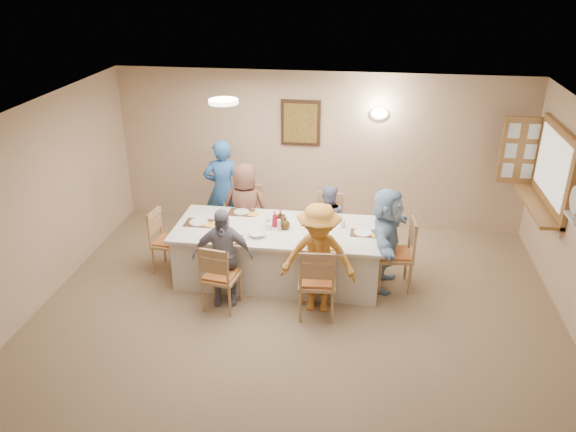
# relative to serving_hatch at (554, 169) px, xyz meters

# --- Properties ---
(ground) EXTENTS (7.00, 7.00, 0.00)m
(ground) POSITION_rel_serving_hatch_xyz_m (-3.21, -2.40, -1.50)
(ground) COLOR #90795F
(room_walls) EXTENTS (7.00, 7.00, 7.00)m
(room_walls) POSITION_rel_serving_hatch_xyz_m (-3.21, -2.40, 0.01)
(room_walls) COLOR tan
(room_walls) RESTS_ON ground
(wall_picture) EXTENTS (0.62, 0.05, 0.72)m
(wall_picture) POSITION_rel_serving_hatch_xyz_m (-3.51, 1.06, 0.20)
(wall_picture) COLOR black
(wall_picture) RESTS_ON room_walls
(wall_sconce) EXTENTS (0.26, 0.09, 0.18)m
(wall_sconce) POSITION_rel_serving_hatch_xyz_m (-2.31, 1.04, 0.40)
(wall_sconce) COLOR white
(wall_sconce) RESTS_ON room_walls
(ceiling_light) EXTENTS (0.36, 0.36, 0.05)m
(ceiling_light) POSITION_rel_serving_hatch_xyz_m (-4.21, -0.90, 0.97)
(ceiling_light) COLOR white
(ceiling_light) RESTS_ON room_walls
(serving_hatch) EXTENTS (0.06, 1.50, 1.15)m
(serving_hatch) POSITION_rel_serving_hatch_xyz_m (0.00, 0.00, 0.00)
(serving_hatch) COLOR olive
(serving_hatch) RESTS_ON room_walls
(hatch_sill) EXTENTS (0.30, 1.50, 0.05)m
(hatch_sill) POSITION_rel_serving_hatch_xyz_m (-0.12, 0.00, -0.53)
(hatch_sill) COLOR olive
(hatch_sill) RESTS_ON room_walls
(shutter_door) EXTENTS (0.55, 0.04, 1.00)m
(shutter_door) POSITION_rel_serving_hatch_xyz_m (-0.26, 0.76, 0.00)
(shutter_door) COLOR olive
(shutter_door) RESTS_ON room_walls
(dining_table) EXTENTS (2.78, 1.18, 0.76)m
(dining_table) POSITION_rel_serving_hatch_xyz_m (-3.57, -0.78, -1.12)
(dining_table) COLOR silver
(dining_table) RESTS_ON ground
(chair_back_left) EXTENTS (0.50, 0.50, 0.96)m
(chair_back_left) POSITION_rel_serving_hatch_xyz_m (-4.17, 0.02, -1.02)
(chair_back_left) COLOR tan
(chair_back_left) RESTS_ON ground
(chair_back_right) EXTENTS (0.47, 0.47, 0.91)m
(chair_back_right) POSITION_rel_serving_hatch_xyz_m (-2.97, 0.02, -1.04)
(chair_back_right) COLOR tan
(chair_back_right) RESTS_ON ground
(chair_front_left) EXTENTS (0.50, 0.50, 0.92)m
(chair_front_left) POSITION_rel_serving_hatch_xyz_m (-4.17, -1.58, -1.04)
(chair_front_left) COLOR tan
(chair_front_left) RESTS_ON ground
(chair_front_right) EXTENTS (0.50, 0.50, 0.97)m
(chair_front_right) POSITION_rel_serving_hatch_xyz_m (-2.97, -1.58, -1.01)
(chair_front_right) COLOR tan
(chair_front_right) RESTS_ON ground
(chair_left_end) EXTENTS (0.47, 0.47, 0.90)m
(chair_left_end) POSITION_rel_serving_hatch_xyz_m (-5.12, -0.78, -1.05)
(chair_left_end) COLOR tan
(chair_left_end) RESTS_ON ground
(chair_right_end) EXTENTS (0.51, 0.51, 0.99)m
(chair_right_end) POSITION_rel_serving_hatch_xyz_m (-2.02, -0.78, -1.00)
(chair_right_end) COLOR tan
(chair_right_end) RESTS_ON ground
(diner_back_left) EXTENTS (0.69, 0.45, 1.40)m
(diner_back_left) POSITION_rel_serving_hatch_xyz_m (-4.17, -0.10, -0.80)
(diner_back_left) COLOR brown
(diner_back_left) RESTS_ON ground
(diner_back_right) EXTENTS (0.56, 0.44, 1.14)m
(diner_back_right) POSITION_rel_serving_hatch_xyz_m (-2.97, -0.10, -0.93)
(diner_back_right) COLOR #797DA7
(diner_back_right) RESTS_ON ground
(diner_front_left) EXTENTS (0.87, 0.59, 1.30)m
(diner_front_left) POSITION_rel_serving_hatch_xyz_m (-4.17, -1.46, -0.85)
(diner_front_left) COLOR gray
(diner_front_left) RESTS_ON ground
(diner_front_right) EXTENTS (0.94, 0.55, 1.43)m
(diner_front_right) POSITION_rel_serving_hatch_xyz_m (-2.97, -1.46, -0.78)
(diner_front_right) COLOR orange
(diner_front_right) RESTS_ON ground
(diner_right_end) EXTENTS (1.44, 0.84, 1.41)m
(diner_right_end) POSITION_rel_serving_hatch_xyz_m (-2.15, -0.78, -0.80)
(diner_right_end) COLOR #97BEE3
(diner_right_end) RESTS_ON ground
(caregiver) EXTENTS (0.74, 0.63, 1.59)m
(caregiver) POSITION_rel_serving_hatch_xyz_m (-4.62, 0.37, -0.71)
(caregiver) COLOR #2F67B4
(caregiver) RESTS_ON ground
(placemat_fl) EXTENTS (0.37, 0.27, 0.01)m
(placemat_fl) POSITION_rel_serving_hatch_xyz_m (-4.17, -1.20, -0.74)
(placemat_fl) COLOR #472B19
(placemat_fl) RESTS_ON dining_table
(plate_fl) EXTENTS (0.25, 0.25, 0.02)m
(plate_fl) POSITION_rel_serving_hatch_xyz_m (-4.17, -1.20, -0.73)
(plate_fl) COLOR white
(plate_fl) RESTS_ON dining_table
(napkin_fl) EXTENTS (0.14, 0.14, 0.01)m
(napkin_fl) POSITION_rel_serving_hatch_xyz_m (-3.99, -1.25, -0.73)
(napkin_fl) COLOR yellow
(napkin_fl) RESTS_ON dining_table
(placemat_fr) EXTENTS (0.33, 0.25, 0.01)m
(placemat_fr) POSITION_rel_serving_hatch_xyz_m (-2.97, -1.20, -0.74)
(placemat_fr) COLOR #472B19
(placemat_fr) RESTS_ON dining_table
(plate_fr) EXTENTS (0.23, 0.23, 0.01)m
(plate_fr) POSITION_rel_serving_hatch_xyz_m (-2.97, -1.20, -0.73)
(plate_fr) COLOR white
(plate_fr) RESTS_ON dining_table
(napkin_fr) EXTENTS (0.14, 0.14, 0.01)m
(napkin_fr) POSITION_rel_serving_hatch_xyz_m (-2.79, -1.25, -0.73)
(napkin_fr) COLOR yellow
(napkin_fr) RESTS_ON dining_table
(placemat_bl) EXTENTS (0.36, 0.27, 0.01)m
(placemat_bl) POSITION_rel_serving_hatch_xyz_m (-4.17, -0.36, -0.74)
(placemat_bl) COLOR #472B19
(placemat_bl) RESTS_ON dining_table
(plate_bl) EXTENTS (0.22, 0.22, 0.01)m
(plate_bl) POSITION_rel_serving_hatch_xyz_m (-4.17, -0.36, -0.73)
(plate_bl) COLOR white
(plate_bl) RESTS_ON dining_table
(napkin_bl) EXTENTS (0.13, 0.13, 0.01)m
(napkin_bl) POSITION_rel_serving_hatch_xyz_m (-3.99, -0.41, -0.73)
(napkin_bl) COLOR yellow
(napkin_bl) RESTS_ON dining_table
(placemat_br) EXTENTS (0.34, 0.25, 0.01)m
(placemat_br) POSITION_rel_serving_hatch_xyz_m (-2.97, -0.36, -0.74)
(placemat_br) COLOR #472B19
(placemat_br) RESTS_ON dining_table
(plate_br) EXTENTS (0.25, 0.25, 0.02)m
(plate_br) POSITION_rel_serving_hatch_xyz_m (-2.97, -0.36, -0.73)
(plate_br) COLOR white
(plate_br) RESTS_ON dining_table
(napkin_br) EXTENTS (0.14, 0.14, 0.01)m
(napkin_br) POSITION_rel_serving_hatch_xyz_m (-2.79, -0.41, -0.73)
(napkin_br) COLOR yellow
(napkin_br) RESTS_ON dining_table
(placemat_le) EXTENTS (0.38, 0.28, 0.01)m
(placemat_le) POSITION_rel_serving_hatch_xyz_m (-4.67, -0.78, -0.74)
(placemat_le) COLOR #472B19
(placemat_le) RESTS_ON dining_table
(plate_le) EXTENTS (0.25, 0.25, 0.02)m
(plate_le) POSITION_rel_serving_hatch_xyz_m (-4.67, -0.78, -0.73)
(plate_le) COLOR white
(plate_le) RESTS_ON dining_table
(napkin_le) EXTENTS (0.14, 0.14, 0.01)m
(napkin_le) POSITION_rel_serving_hatch_xyz_m (-4.49, -0.83, -0.73)
(napkin_le) COLOR yellow
(napkin_le) RESTS_ON dining_table
(placemat_re) EXTENTS (0.33, 0.24, 0.01)m
(placemat_re) POSITION_rel_serving_hatch_xyz_m (-2.45, -0.78, -0.74)
(placemat_re) COLOR #472B19
(placemat_re) RESTS_ON dining_table
(plate_re) EXTENTS (0.24, 0.24, 0.01)m
(plate_re) POSITION_rel_serving_hatch_xyz_m (-2.45, -0.78, -0.73)
(plate_re) COLOR white
(plate_re) RESTS_ON dining_table
(napkin_re) EXTENTS (0.13, 0.13, 0.01)m
(napkin_re) POSITION_rel_serving_hatch_xyz_m (-2.27, -0.83, -0.73)
(napkin_re) COLOR yellow
(napkin_re) RESTS_ON dining_table
(teacup_a) EXTENTS (0.19, 0.19, 0.10)m
(teacup_a) POSITION_rel_serving_hatch_xyz_m (-4.34, -1.07, -0.69)
(teacup_a) COLOR white
(teacup_a) RESTS_ON dining_table
(teacup_b) EXTENTS (0.15, 0.15, 0.08)m
(teacup_b) POSITION_rel_serving_hatch_xyz_m (-3.20, -0.25, -0.70)
(teacup_b) COLOR white
(teacup_b) RESTS_ON dining_table
(bowl_a) EXTENTS (0.38, 0.38, 0.05)m
(bowl_a) POSITION_rel_serving_hatch_xyz_m (-3.80, -1.05, -0.71)
(bowl_a) COLOR white
(bowl_a) RESTS_ON dining_table
(bowl_b) EXTENTS (0.24, 0.24, 0.06)m
(bowl_b) POSITION_rel_serving_hatch_xyz_m (-3.19, -0.52, -0.71)
(bowl_b) COLOR white
(bowl_b) RESTS_ON dining_table
(condiment_ketchup) EXTENTS (0.15, 0.15, 0.22)m
(condiment_ketchup) POSITION_rel_serving_hatch_xyz_m (-3.62, -0.73, -0.63)
(condiment_ketchup) COLOR #AF0F2C
(condiment_ketchup) RESTS_ON dining_table
(condiment_brown) EXTENTS (0.15, 0.15, 0.22)m
(condiment_brown) POSITION_rel_serving_hatch_xyz_m (-3.56, -0.68, -0.63)
(condiment_brown) COLOR #3F2911
(condiment_brown) RESTS_ON dining_table
(condiment_malt) EXTENTS (0.23, 0.23, 0.17)m
(condiment_malt) POSITION_rel_serving_hatch_xyz_m (-3.48, -0.78, -0.65)
(condiment_malt) COLOR #3F2911
(condiment_malt) RESTS_ON dining_table
(drinking_glass) EXTENTS (0.07, 0.07, 0.10)m
(drinking_glass) POSITION_rel_serving_hatch_xyz_m (-3.72, -0.73, -0.68)
(drinking_glass) COLOR silver
(drinking_glass) RESTS_ON dining_table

